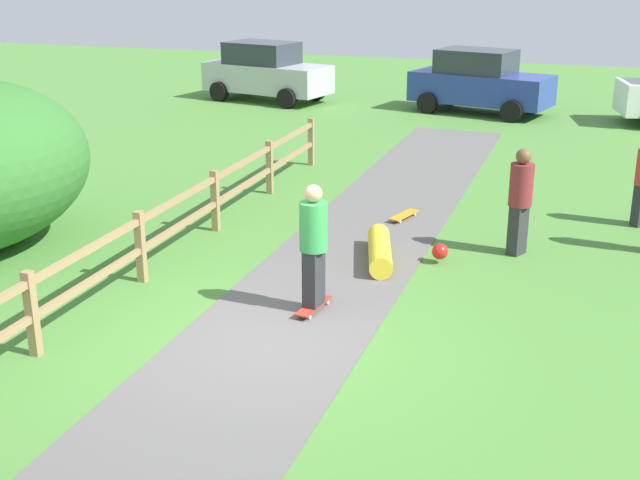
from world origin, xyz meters
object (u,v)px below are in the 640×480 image
at_px(skateboard_loose, 404,215).
at_px(bystander_maroon, 520,197).
at_px(skater_riding, 314,242).
at_px(skater_fallen, 384,251).
at_px(parked_car_silver, 266,72).
at_px(parked_car_blue, 480,82).

distance_m(skateboard_loose, bystander_maroon, 2.65).
xyz_separation_m(skater_riding, skater_fallen, (0.43, 2.19, -0.82)).
bearing_deg(parked_car_silver, parked_car_blue, 0.01).
bearing_deg(bystander_maroon, parked_car_silver, 127.11).
height_order(skater_riding, parked_car_silver, parked_car_silver).
height_order(skater_riding, skateboard_loose, skater_riding).
bearing_deg(parked_car_blue, skater_riding, -89.53).
xyz_separation_m(bystander_maroon, parked_car_blue, (-2.52, 12.64, -0.02)).
distance_m(skater_fallen, parked_car_silver, 15.72).
bearing_deg(skater_riding, parked_car_blue, 90.47).
height_order(skater_riding, parked_car_blue, parked_car_blue).
bearing_deg(skateboard_loose, skater_fallen, -84.63).
bearing_deg(skateboard_loose, skater_riding, -92.72).
xyz_separation_m(skater_riding, bystander_maroon, (2.39, 3.29, -0.05)).
relative_size(skateboard_loose, parked_car_blue, 0.18).
bearing_deg(parked_car_silver, skateboard_loose, -57.10).
relative_size(skateboard_loose, parked_car_silver, 0.18).
bearing_deg(bystander_maroon, parked_car_blue, 101.27).
relative_size(skater_riding, skateboard_loose, 2.18).
bearing_deg(skater_fallen, bystander_maroon, 29.22).
height_order(skater_riding, skater_fallen, skater_riding).
xyz_separation_m(skater_fallen, parked_car_blue, (-0.56, 13.74, 0.76)).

